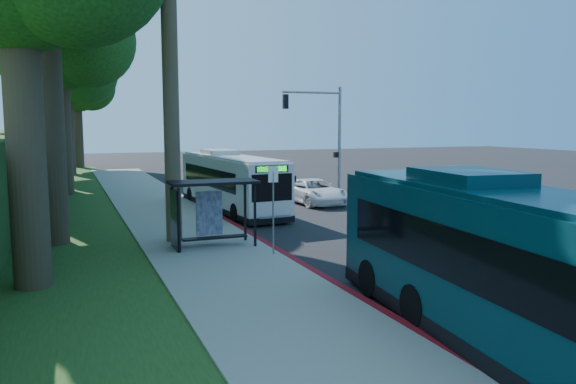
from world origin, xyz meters
name	(u,v)px	position (x,y,z in m)	size (l,w,h in m)	color
ground	(344,223)	(0.00, 0.00, 0.00)	(140.00, 140.00, 0.00)	black
sidewalk	(189,233)	(-7.30, 0.00, 0.06)	(4.50, 70.00, 0.12)	gray
red_curb	(274,248)	(-5.00, -4.00, 0.07)	(0.25, 30.00, 0.13)	maroon
grass_verge	(45,223)	(-13.00, 5.00, 0.03)	(8.00, 70.00, 0.06)	#234719
bus_shelter	(206,201)	(-7.26, -2.86, 1.81)	(3.20, 1.51, 2.55)	black
stop_sign_pole	(273,198)	(-5.40, -5.00, 2.08)	(0.35, 0.06, 3.17)	gray
traffic_signal_pole	(325,127)	(3.78, 10.00, 4.42)	(4.10, 0.30, 7.00)	gray
tree_2	(60,30)	(-11.89, 15.98, 10.48)	(8.82, 8.40, 15.12)	#382B1E
tree_3	(31,24)	(-13.88, 23.98, 11.98)	(10.08, 9.60, 17.28)	#382B1E
tree_4	(67,66)	(-11.40, 31.98, 9.73)	(8.40, 8.00, 14.14)	#382B1E
tree_5	(77,82)	(-10.41, 39.99, 8.96)	(7.35, 7.00, 12.86)	#382B1E
white_bus	(230,181)	(-3.81, 5.93, 1.56)	(3.06, 10.83, 3.19)	silver
teal_bus	(522,271)	(-3.79, -14.71, 1.76)	(3.69, 12.25, 3.60)	#092E36
pickup	(314,191)	(1.35, 6.47, 0.72)	(2.37, 5.15, 1.43)	white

